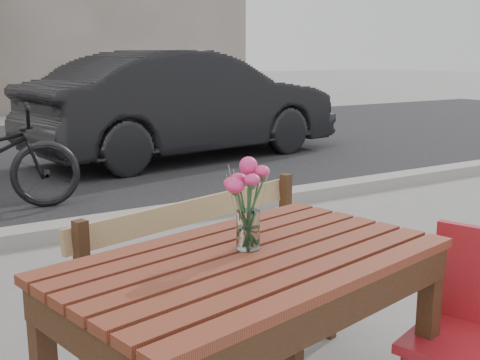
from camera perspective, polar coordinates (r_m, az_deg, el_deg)
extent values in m
cube|color=gray|center=(4.77, -18.50, -4.89)|extent=(30.00, 0.25, 0.12)
cube|color=#592917|center=(1.92, 1.21, -7.55)|extent=(1.36, 0.96, 0.03)
cube|color=black|center=(2.32, 17.25, -14.77)|extent=(0.07, 0.07, 0.73)
cube|color=black|center=(2.64, 5.26, -10.90)|extent=(0.07, 0.07, 0.73)
cube|color=#A18353|center=(2.63, -1.37, -9.87)|extent=(1.35, 0.67, 0.03)
cube|color=#A18353|center=(2.69, -4.35, -4.45)|extent=(1.27, 0.36, 0.35)
cube|color=black|center=(3.04, 8.78, -10.96)|extent=(0.06, 0.06, 0.43)
cube|color=black|center=(2.40, -14.32, -12.90)|extent=(0.06, 0.06, 0.79)
cube|color=black|center=(3.14, 4.40, -6.55)|extent=(0.06, 0.06, 0.79)
cube|color=maroon|center=(2.32, 20.65, -14.43)|extent=(0.48, 0.48, 0.04)
cylinder|color=white|center=(1.95, 0.78, -4.75)|extent=(0.08, 0.08, 0.13)
cylinder|color=#2F6034|center=(1.93, 0.78, -2.92)|extent=(0.05, 0.05, 0.26)
imported|color=black|center=(8.18, -5.11, 7.12)|extent=(4.51, 2.10, 1.43)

